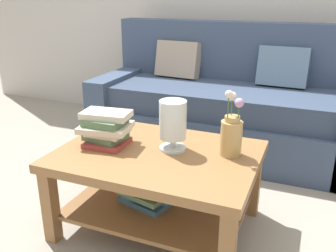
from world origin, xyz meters
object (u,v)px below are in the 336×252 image
object	(u,v)px
glass_hurricane_vase	(173,122)
flower_pitcher	(231,133)
coffee_table	(157,174)
couch	(225,107)
book_stack_main	(106,128)

from	to	relation	value
glass_hurricane_vase	flower_pitcher	world-z (taller)	flower_pitcher
coffee_table	couch	bearing A→B (deg)	87.47
coffee_table	flower_pitcher	xyz separation A→B (m)	(0.38, 0.12, 0.26)
couch	flower_pitcher	bearing A→B (deg)	-74.82
couch	book_stack_main	bearing A→B (deg)	-105.58
couch	book_stack_main	distance (m)	1.38
couch	book_stack_main	world-z (taller)	couch
glass_hurricane_vase	flower_pitcher	xyz separation A→B (m)	(0.31, 0.05, -0.04)
book_stack_main	glass_hurricane_vase	distance (m)	0.39
couch	book_stack_main	size ratio (longest dim) A/B	7.07
flower_pitcher	book_stack_main	bearing A→B (deg)	-169.68
couch	glass_hurricane_vase	distance (m)	1.27
glass_hurricane_vase	flower_pitcher	size ratio (longest dim) A/B	0.77
coffee_table	flower_pitcher	size ratio (longest dim) A/B	2.99
coffee_table	book_stack_main	world-z (taller)	book_stack_main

